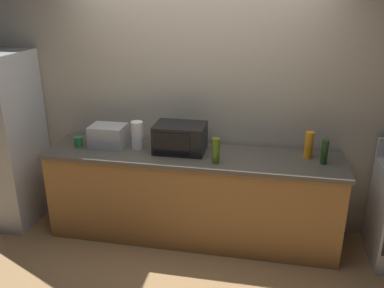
% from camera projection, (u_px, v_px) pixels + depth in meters
% --- Properties ---
extents(ground_plane, '(8.00, 8.00, 0.00)m').
position_uv_depth(ground_plane, '(184.00, 259.00, 3.78)').
color(ground_plane, '#A87F51').
extents(back_wall, '(6.40, 0.10, 2.70)m').
position_uv_depth(back_wall, '(200.00, 97.00, 4.05)').
color(back_wall, '#B2A893').
rests_on(back_wall, ground_plane).
extents(counter_run, '(2.84, 0.64, 0.90)m').
position_uv_depth(counter_run, '(192.00, 196.00, 3.99)').
color(counter_run, '#9E6B38').
rests_on(counter_run, ground_plane).
extents(microwave, '(0.48, 0.35, 0.27)m').
position_uv_depth(microwave, '(180.00, 138.00, 3.85)').
color(microwave, black).
rests_on(microwave, counter_run).
extents(toaster_oven, '(0.34, 0.26, 0.21)m').
position_uv_depth(toaster_oven, '(108.00, 136.00, 4.00)').
color(toaster_oven, '#B7BABF').
rests_on(toaster_oven, counter_run).
extents(paper_towel_roll, '(0.12, 0.12, 0.27)m').
position_uv_depth(paper_towel_roll, '(137.00, 135.00, 3.93)').
color(paper_towel_roll, white).
rests_on(paper_towel_roll, counter_run).
extents(bottle_olive_oil, '(0.07, 0.07, 0.23)m').
position_uv_depth(bottle_olive_oil, '(216.00, 151.00, 3.59)').
color(bottle_olive_oil, '#4C6B19').
rests_on(bottle_olive_oil, counter_run).
extents(bottle_wine, '(0.06, 0.06, 0.22)m').
position_uv_depth(bottle_wine, '(324.00, 152.00, 3.58)').
color(bottle_wine, '#1E3F19').
rests_on(bottle_wine, counter_run).
extents(bottle_dish_soap, '(0.08, 0.08, 0.25)m').
position_uv_depth(bottle_dish_soap, '(309.00, 145.00, 3.70)').
color(bottle_dish_soap, orange).
rests_on(bottle_dish_soap, counter_run).
extents(mug_green, '(0.08, 0.08, 0.10)m').
position_uv_depth(mug_green, '(78.00, 142.00, 4.00)').
color(mug_green, '#2D8C47').
rests_on(mug_green, counter_run).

